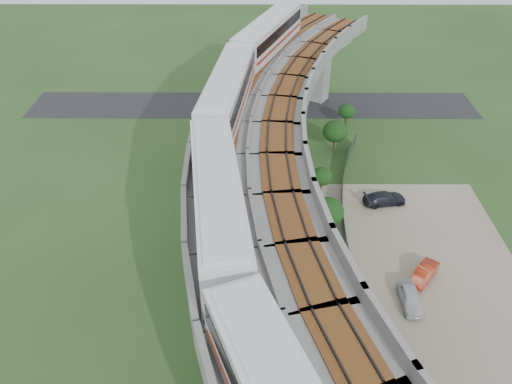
# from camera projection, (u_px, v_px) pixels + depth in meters

# --- Properties ---
(ground) EXTENTS (160.00, 160.00, 0.00)m
(ground) POSITION_uv_depth(u_px,v_px,m) (249.00, 256.00, 43.56)
(ground) COLOR #2B481C
(ground) RESTS_ON ground
(dirt_lot) EXTENTS (18.00, 26.00, 0.04)m
(dirt_lot) POSITION_uv_depth(u_px,v_px,m) (415.00, 272.00, 41.87)
(dirt_lot) COLOR gray
(dirt_lot) RESTS_ON ground
(asphalt_road) EXTENTS (60.00, 8.00, 0.03)m
(asphalt_road) POSITION_uv_depth(u_px,v_px,m) (253.00, 105.00, 67.95)
(asphalt_road) COLOR #232326
(asphalt_road) RESTS_ON ground
(viaduct) EXTENTS (19.58, 73.98, 11.40)m
(viaduct) POSITION_uv_depth(u_px,v_px,m) (298.00, 169.00, 38.28)
(viaduct) COLOR #99968E
(viaduct) RESTS_ON ground
(metro_train) EXTENTS (11.43, 61.33, 3.64)m
(metro_train) POSITION_uv_depth(u_px,v_px,m) (253.00, 141.00, 35.20)
(metro_train) COLOR silver
(metro_train) RESTS_ON ground
(fence) EXTENTS (3.87, 38.73, 1.50)m
(fence) POSITION_uv_depth(u_px,v_px,m) (362.00, 250.00, 43.08)
(fence) COLOR #2D382D
(fence) RESTS_ON ground
(tree_0) EXTENTS (2.08, 2.08, 2.94)m
(tree_0) POSITION_uv_depth(u_px,v_px,m) (347.00, 111.00, 61.90)
(tree_0) COLOR #382314
(tree_0) RESTS_ON ground
(tree_1) EXTENTS (2.84, 2.84, 3.80)m
(tree_1) POSITION_uv_depth(u_px,v_px,m) (335.00, 131.00, 56.53)
(tree_1) COLOR #382314
(tree_1) RESTS_ON ground
(tree_2) EXTENTS (2.13, 2.13, 3.23)m
(tree_2) POSITION_uv_depth(u_px,v_px,m) (322.00, 176.00, 49.53)
(tree_2) COLOR #382314
(tree_2) RESTS_ON ground
(tree_3) EXTENTS (3.04, 3.04, 3.42)m
(tree_3) POSITION_uv_depth(u_px,v_px,m) (327.00, 212.00, 45.18)
(tree_3) COLOR #382314
(tree_3) RESTS_ON ground
(tree_4) EXTENTS (2.74, 2.74, 3.43)m
(tree_4) POSITION_uv_depth(u_px,v_px,m) (341.00, 280.00, 38.02)
(tree_4) COLOR #382314
(tree_4) RESTS_ON ground
(tree_5) EXTENTS (2.46, 2.46, 3.49)m
(tree_5) POSITION_uv_depth(u_px,v_px,m) (349.00, 330.00, 33.98)
(tree_5) COLOR #382314
(tree_5) RESTS_ON ground
(car_white) EXTENTS (1.49, 3.71, 1.26)m
(car_white) POSITION_uv_depth(u_px,v_px,m) (411.00, 298.00, 38.69)
(car_white) COLOR silver
(car_white) RESTS_ON dirt_lot
(car_red) EXTENTS (3.17, 3.54, 1.17)m
(car_red) POSITION_uv_depth(u_px,v_px,m) (424.00, 273.00, 40.95)
(car_red) COLOR #B62B10
(car_red) RESTS_ON dirt_lot
(car_dark) EXTENTS (4.49, 2.48, 1.23)m
(car_dark) POSITION_uv_depth(u_px,v_px,m) (385.00, 198.00, 49.35)
(car_dark) COLOR black
(car_dark) RESTS_ON dirt_lot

